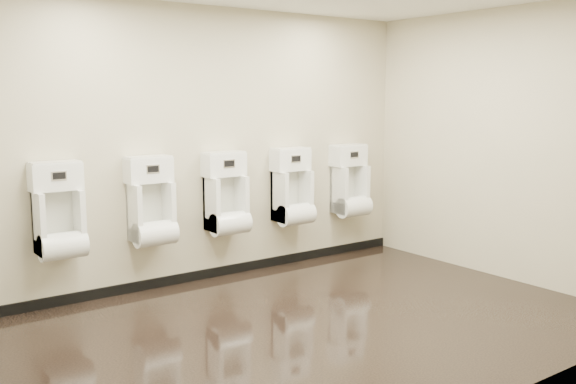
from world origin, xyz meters
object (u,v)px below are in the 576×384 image
Objects in this scene: urinal_0 at (59,218)px; urinal_1 at (152,208)px; urinal_2 at (227,200)px; urinal_4 at (350,186)px; urinal_3 at (293,192)px.

urinal_0 is 0.87m from urinal_1.
urinal_4 is (1.70, 0.00, 0.00)m from urinal_2.
urinal_0 is 1.00× the size of urinal_4.
urinal_2 and urinal_4 have the same top height.
urinal_1 is 1.68m from urinal_3.
urinal_0 is 2.55m from urinal_3.
urinal_4 is at bearing 0.00° from urinal_3.
urinal_2 is at bearing 0.00° from urinal_1.
urinal_4 is at bearing 0.00° from urinal_2.
urinal_0 is at bearing 180.00° from urinal_3.
urinal_0 is 1.00× the size of urinal_3.
urinal_2 is 1.00× the size of urinal_3.
urinal_4 is (2.53, 0.00, 0.00)m from urinal_1.
urinal_1 is (0.87, 0.00, 0.00)m from urinal_0.
urinal_1 is 1.00× the size of urinal_3.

